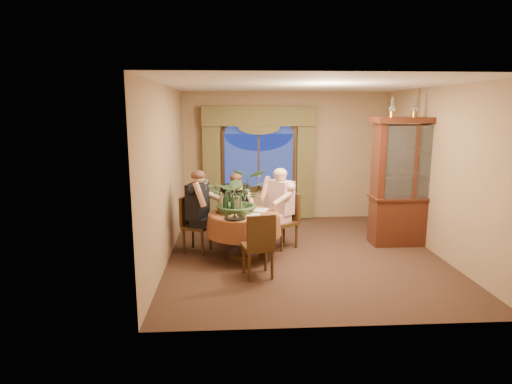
{
  "coord_description": "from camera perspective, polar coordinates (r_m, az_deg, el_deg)",
  "views": [
    {
      "loc": [
        -1.21,
        -6.9,
        2.42
      ],
      "look_at": [
        -0.81,
        -0.08,
        1.1
      ],
      "focal_mm": 30.0,
      "sensor_mm": 36.0,
      "label": 1
    }
  ],
  "objects": [
    {
      "name": "cheese_platter",
      "position": [
        6.66,
        -2.83,
        -3.49
      ],
      "size": [
        0.33,
        0.33,
        0.02
      ],
      "primitive_type": "cylinder",
      "color": "black",
      "rests_on": "dining_table"
    },
    {
      "name": "stoneware_vase",
      "position": [
        7.13,
        -2.37,
        -1.54
      ],
      "size": [
        0.14,
        0.14,
        0.26
      ],
      "primitive_type": null,
      "color": "#957C5E",
      "rests_on": "dining_table"
    },
    {
      "name": "window",
      "position": [
        9.42,
        0.36,
        4.11
      ],
      "size": [
        1.62,
        0.1,
        1.32
      ],
      "primitive_type": null,
      "color": "navy",
      "rests_on": "wall_back"
    },
    {
      "name": "tasting_paper_0",
      "position": [
        6.85,
        -0.34,
        -3.14
      ],
      "size": [
        0.25,
        0.32,
        0.0
      ],
      "primitive_type": "cube",
      "rotation": [
        0.0,
        0.0,
        -0.13
      ],
      "color": "white",
      "rests_on": "dining_table"
    },
    {
      "name": "wine_glass_person_back",
      "position": [
        7.14,
        -4.77,
        -1.89
      ],
      "size": [
        0.07,
        0.07,
        0.18
      ],
      "primitive_type": null,
      "color": "silver",
      "rests_on": "dining_table"
    },
    {
      "name": "person_scarf",
      "position": [
        7.84,
        -2.67,
        -2.12
      ],
      "size": [
        0.52,
        0.49,
        1.3
      ],
      "primitive_type": null,
      "rotation": [
        0.0,
        0.0,
        -3.0
      ],
      "color": "black",
      "rests_on": "floor"
    },
    {
      "name": "olive_bowl",
      "position": [
        6.96,
        -1.06,
        -2.74
      ],
      "size": [
        0.15,
        0.15,
        0.05
      ],
      "primitive_type": "imported",
      "color": "#495B30",
      "rests_on": "dining_table"
    },
    {
      "name": "chair_front_left",
      "position": [
        6.28,
        0.23,
        -7.06
      ],
      "size": [
        0.49,
        0.49,
        0.96
      ],
      "primitive_type": "cube",
      "rotation": [
        0.0,
        0.0,
        0.2
      ],
      "color": "black",
      "rests_on": "floor"
    },
    {
      "name": "wall_back",
      "position": [
        9.54,
        3.94,
        4.77
      ],
      "size": [
        4.5,
        0.0,
        4.5
      ],
      "primitive_type": "plane",
      "rotation": [
        1.57,
        0.0,
        0.0
      ],
      "color": "#8A6E4F",
      "rests_on": "ground"
    },
    {
      "name": "dining_table",
      "position": [
        7.12,
        -1.61,
        -5.76
      ],
      "size": [
        1.59,
        1.59,
        0.75
      ],
      "primitive_type": "cylinder",
      "rotation": [
        0.0,
        0.0,
        0.34
      ],
      "color": "maroon",
      "rests_on": "floor"
    },
    {
      "name": "oil_lamp_center",
      "position": [
        8.03,
        20.41,
        10.57
      ],
      "size": [
        0.11,
        0.11,
        0.34
      ],
      "primitive_type": null,
      "color": "#A5722D",
      "rests_on": "china_cabinet"
    },
    {
      "name": "wine_bottle_4",
      "position": [
        7.18,
        -3.97,
        -1.19
      ],
      "size": [
        0.07,
        0.07,
        0.33
      ],
      "primitive_type": "cylinder",
      "color": "black",
      "rests_on": "dining_table"
    },
    {
      "name": "wine_glass_person_scarf",
      "position": [
        7.4,
        -2.18,
        -1.4
      ],
      "size": [
        0.07,
        0.07,
        0.18
      ],
      "primitive_type": null,
      "color": "silver",
      "rests_on": "dining_table"
    },
    {
      "name": "centerpiece_plant",
      "position": [
        7.01,
        -2.35,
        2.38
      ],
      "size": [
        0.99,
        1.1,
        0.85
      ],
      "primitive_type": "imported",
      "color": "#385E35",
      "rests_on": "dining_table"
    },
    {
      "name": "wine_glass_person_pink",
      "position": [
        7.27,
        0.85,
        -1.62
      ],
      "size": [
        0.07,
        0.07,
        0.18
      ],
      "primitive_type": null,
      "color": "silver",
      "rests_on": "dining_table"
    },
    {
      "name": "floor",
      "position": [
        7.41,
        6.27,
        -8.18
      ],
      "size": [
        5.0,
        5.0,
        0.0
      ],
      "primitive_type": "plane",
      "color": "black",
      "rests_on": "ground"
    },
    {
      "name": "oil_lamp_left",
      "position": [
        7.88,
        17.71,
        10.74
      ],
      "size": [
        0.11,
        0.11,
        0.34
      ],
      "primitive_type": null,
      "color": "#A5722D",
      "rests_on": "china_cabinet"
    },
    {
      "name": "chair_back_right",
      "position": [
        7.92,
        -3.24,
        -3.26
      ],
      "size": [
        0.5,
        0.5,
        0.96
      ],
      "primitive_type": "cube",
      "rotation": [
        0.0,
        0.0,
        -2.92
      ],
      "color": "black",
      "rests_on": "floor"
    },
    {
      "name": "wall_right",
      "position": [
        7.79,
        23.06,
        2.54
      ],
      "size": [
        0.0,
        5.0,
        5.0
      ],
      "primitive_type": "plane",
      "rotation": [
        1.57,
        0.0,
        -1.57
      ],
      "color": "#8A6E4F",
      "rests_on": "ground"
    },
    {
      "name": "swag_valance",
      "position": [
        9.27,
        0.4,
        10.07
      ],
      "size": [
        2.45,
        0.16,
        0.42
      ],
      "primitive_type": null,
      "color": "#4D4825",
      "rests_on": "wall_back"
    },
    {
      "name": "wine_bottle_2",
      "position": [
        6.95,
        -4.16,
        -1.6
      ],
      "size": [
        0.07,
        0.07,
        0.33
      ],
      "primitive_type": "cylinder",
      "color": "black",
      "rests_on": "dining_table"
    },
    {
      "name": "wine_bottle_0",
      "position": [
        6.95,
        -3.12,
        -1.58
      ],
      "size": [
        0.07,
        0.07,
        0.33
      ],
      "primitive_type": "cylinder",
      "color": "black",
      "rests_on": "dining_table"
    },
    {
      "name": "china_cabinet",
      "position": [
        8.13,
        19.8,
        1.27
      ],
      "size": [
        1.42,
        0.56,
        2.29
      ],
      "primitive_type": "cube",
      "color": "#351710",
      "rests_on": "floor"
    },
    {
      "name": "oil_lamp_right",
      "position": [
        8.19,
        23.01,
        10.38
      ],
      "size": [
        0.11,
        0.11,
        0.34
      ],
      "primitive_type": null,
      "color": "#A5722D",
      "rests_on": "china_cabinet"
    },
    {
      "name": "drapery_left",
      "position": [
        9.38,
        -5.93,
        3.28
      ],
      "size": [
        0.38,
        0.14,
        2.32
      ],
      "primitive_type": "cube",
      "color": "#4D4825",
      "rests_on": "floor"
    },
    {
      "name": "wine_bottle_3",
      "position": [
        7.1,
        -4.65,
        -1.34
      ],
      "size": [
        0.07,
        0.07,
        0.33
      ],
      "primitive_type": "cylinder",
      "color": "tan",
      "rests_on": "dining_table"
    },
    {
      "name": "wine_bottle_1",
      "position": [
        7.0,
        -3.07,
        -1.5
      ],
      "size": [
        0.07,
        0.07,
        0.33
      ],
      "primitive_type": "cylinder",
      "color": "tan",
      "rests_on": "dining_table"
    },
    {
      "name": "person_back",
      "position": [
        7.32,
        -7.76,
        -2.63
      ],
      "size": [
        0.62,
        0.64,
        1.43
      ],
      "primitive_type": null,
      "rotation": [
        0.0,
        0.0,
        -1.91
      ],
      "color": "black",
      "rests_on": "floor"
    },
    {
      "name": "person_pink",
      "position": [
        7.59,
        3.32,
        -2.09
      ],
      "size": [
        0.68,
        0.69,
        1.42
      ],
      "primitive_type": null,
      "rotation": [
        0.0,
        0.0,
        -4.05
      ],
      "color": "beige",
      "rests_on": "floor"
    },
    {
      "name": "arched_transom",
      "position": [
        9.36,
        0.36,
        8.85
      ],
      "size": [
        1.6,
        0.06,
        0.44
      ],
      "primitive_type": null,
      "color": "navy",
      "rests_on": "wall_back"
    },
    {
      "name": "ceiling",
      "position": [
        7.02,
        6.76,
        13.97
      ],
      "size": [
        5.0,
        5.0,
        0.0
      ],
      "primitive_type": "plane",
      "rotation": [
        3.14,
        0.0,
        0.0
      ],
      "color": "white",
      "rests_on": "wall_back"
    },
    {
      "name": "chair_back",
      "position": [
        7.42,
        -7.86,
        -4.33
      ],
      "size": [
        0.55,
        0.55,
        0.96
      ],
      "primitive_type": "cube",
      "rotation": [
        0.0,
        0.0,
        -1.95
      ],
      "color": "black",
      "rests_on": "floor"
    },
    {
      "name": "tasting_paper_1",
      "position": [
        7.21,
        0.64,
        -2.42
      ],
      "size": [
        0.3,
        0.35,
        0.0
      ],
      "primitive_type": "cube",
      "rotation": [
        0.0,
        0.0,
        -0.34
      ],
      "color": "white",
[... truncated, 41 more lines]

